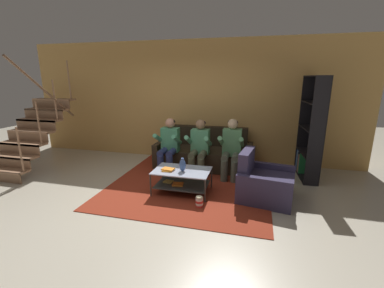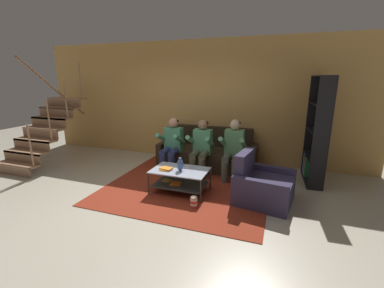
{
  "view_description": "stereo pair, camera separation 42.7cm",
  "coord_description": "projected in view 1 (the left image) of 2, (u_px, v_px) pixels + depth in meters",
  "views": [
    {
      "loc": [
        1.72,
        -3.76,
        2.03
      ],
      "look_at": [
        0.56,
        0.82,
        0.8
      ],
      "focal_mm": 24.0,
      "sensor_mm": 36.0,
      "label": 1
    },
    {
      "loc": [
        2.12,
        -3.63,
        2.03
      ],
      "look_at": [
        0.56,
        0.82,
        0.8
      ],
      "focal_mm": 24.0,
      "sensor_mm": 36.0,
      "label": 2
    }
  ],
  "objects": [
    {
      "name": "staircase_run",
      "position": [
        32.0,
        130.0,
        5.76
      ],
      "size": [
        1.08,
        1.87,
        2.44
      ],
      "color": "#A27555",
      "rests_on": "ground"
    },
    {
      "name": "popcorn_tub",
      "position": [
        199.0,
        201.0,
        4.12
      ],
      "size": [
        0.12,
        0.12,
        0.19
      ],
      "color": "red",
      "rests_on": "ground"
    },
    {
      "name": "bookshelf",
      "position": [
        311.0,
        136.0,
        5.24
      ],
      "size": [
        0.34,
        0.99,
        2.07
      ],
      "color": "black",
      "rests_on": "ground"
    },
    {
      "name": "ground",
      "position": [
        149.0,
        198.0,
        4.44
      ],
      "size": [
        16.8,
        16.8,
        0.0
      ],
      "primitive_type": "plane",
      "color": "#BBB39E"
    },
    {
      "name": "area_rug",
      "position": [
        193.0,
        179.0,
        5.26
      ],
      "size": [
        3.0,
        3.44,
        0.01
      ],
      "color": "maroon",
      "rests_on": "ground"
    },
    {
      "name": "person_seated_middle",
      "position": [
        199.0,
        145.0,
        5.4
      ],
      "size": [
        0.5,
        0.58,
        1.17
      ],
      "color": "#53563D",
      "rests_on": "ground"
    },
    {
      "name": "book_stack",
      "position": [
        168.0,
        169.0,
        4.56
      ],
      "size": [
        0.23,
        0.19,
        0.04
      ],
      "color": "orange",
      "rests_on": "coffee_table"
    },
    {
      "name": "person_seated_right",
      "position": [
        231.0,
        146.0,
        5.24
      ],
      "size": [
        0.5,
        0.58,
        1.21
      ],
      "color": "#4F5645",
      "rests_on": "ground"
    },
    {
      "name": "coffee_table",
      "position": [
        182.0,
        177.0,
        4.62
      ],
      "size": [
        1.0,
        0.64,
        0.42
      ],
      "color": "#ACB2CB",
      "rests_on": "ground"
    },
    {
      "name": "person_seated_left",
      "position": [
        169.0,
        143.0,
        5.56
      ],
      "size": [
        0.5,
        0.58,
        1.17
      ],
      "color": "navy",
      "rests_on": "ground"
    },
    {
      "name": "back_partition",
      "position": [
        186.0,
        101.0,
        6.38
      ],
      "size": [
        8.4,
        0.12,
        2.9
      ],
      "primitive_type": "cube",
      "color": "tan",
      "rests_on": "ground"
    },
    {
      "name": "vase",
      "position": [
        183.0,
        165.0,
        4.5
      ],
      "size": [
        0.12,
        0.12,
        0.24
      ],
      "color": "#3C5892",
      "rests_on": "coffee_table"
    },
    {
      "name": "couch",
      "position": [
        204.0,
        154.0,
        6.0
      ],
      "size": [
        2.2,
        0.91,
        0.89
      ],
      "color": "#2F2619",
      "rests_on": "ground"
    },
    {
      "name": "armchair",
      "position": [
        264.0,
        183.0,
        4.4
      ],
      "size": [
        1.0,
        1.0,
        0.82
      ],
      "color": "#342E4C",
      "rests_on": "ground"
    }
  ]
}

